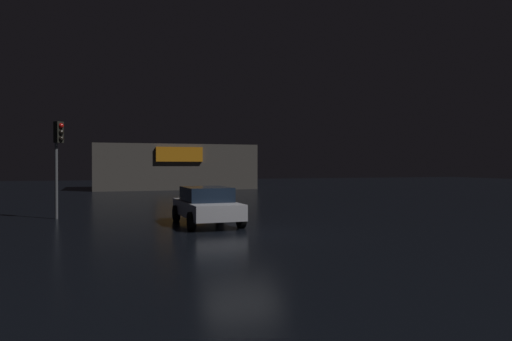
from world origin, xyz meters
name	(u,v)px	position (x,y,z in m)	size (l,w,h in m)	color
ground_plane	(242,234)	(0.00, 0.00, 0.00)	(120.00, 120.00, 0.00)	black
store_building	(173,167)	(2.33, 31.49, 2.10)	(14.79, 7.85, 4.18)	#4C4742
traffic_signal_opposite	(58,147)	(-6.07, 6.63, 3.02)	(0.42, 0.42, 4.08)	#595B60
car_near	(207,205)	(-0.55, 2.91, 0.75)	(2.14, 4.40, 1.42)	#B7B7BF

